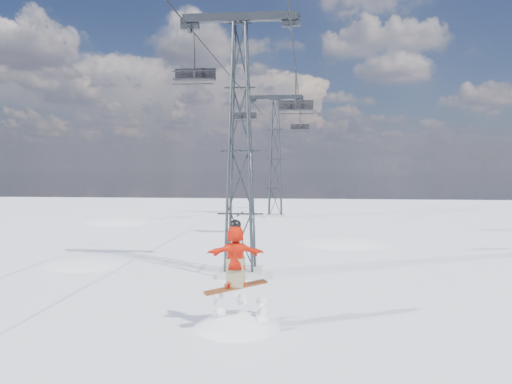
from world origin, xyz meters
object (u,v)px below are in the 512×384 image
snowboarder_jump (237,380)px  lift_chair_near (195,75)px  lift_tower_near (240,152)px  lift_tower_far (275,159)px

snowboarder_jump → lift_chair_near: lift_chair_near is taller
lift_tower_near → lift_chair_near: bearing=158.0°
lift_tower_near → lift_chair_near: lift_tower_near is taller
lift_tower_far → lift_chair_near: 24.46m
lift_tower_far → lift_tower_near: bearing=-90.0°
lift_tower_near → lift_chair_near: size_ratio=4.88×
lift_chair_near → lift_tower_near: bearing=-22.0°
lift_tower_near → snowboarder_jump: bearing=-83.3°
lift_tower_far → snowboarder_jump: lift_tower_far is taller
snowboarder_jump → lift_tower_near: bearing=96.7°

